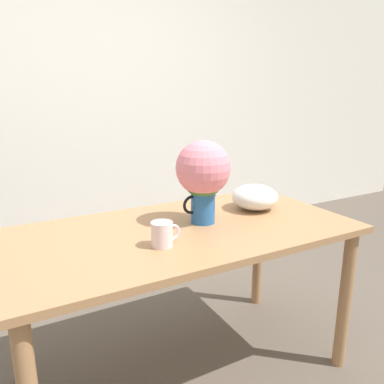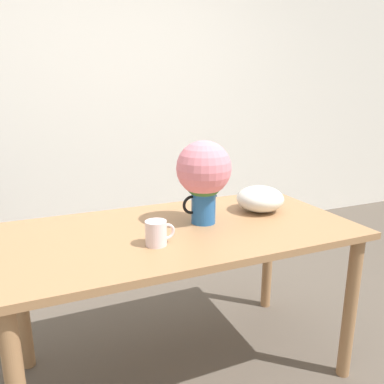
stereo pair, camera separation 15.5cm
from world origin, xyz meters
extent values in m
cube|color=silver|center=(0.00, 2.01, 1.30)|extent=(8.00, 0.05, 2.60)
cube|color=#A3754C|center=(-0.05, 0.22, 0.73)|extent=(1.52, 0.78, 0.03)
cylinder|color=#A3754C|center=(0.65, -0.11, 0.36)|extent=(0.06, 0.06, 0.71)
cylinder|color=#A3754C|center=(-0.75, 0.55, 0.36)|extent=(0.06, 0.06, 0.71)
cylinder|color=#A3754C|center=(0.65, 0.55, 0.36)|extent=(0.06, 0.06, 0.71)
cylinder|color=#235B9E|center=(0.07, 0.25, 0.82)|extent=(0.11, 0.11, 0.17)
cone|color=#235B9E|center=(0.11, 0.25, 0.88)|extent=(0.04, 0.04, 0.04)
torus|color=black|center=(0.01, 0.25, 0.83)|extent=(0.09, 0.01, 0.09)
sphere|color=#3D7033|center=(0.07, 0.25, 0.95)|extent=(0.19, 0.19, 0.19)
sphere|color=pink|center=(0.07, 0.25, 1.00)|extent=(0.25, 0.25, 0.25)
cylinder|color=silver|center=(-0.21, 0.08, 0.79)|extent=(0.08, 0.08, 0.10)
torus|color=silver|center=(-0.17, 0.08, 0.79)|extent=(0.07, 0.01, 0.07)
ellipsoid|color=silver|center=(0.40, 0.30, 0.80)|extent=(0.24, 0.24, 0.13)
camera|label=1|loc=(-0.76, -1.16, 1.32)|focal=35.00mm
camera|label=2|loc=(-0.62, -1.23, 1.32)|focal=35.00mm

